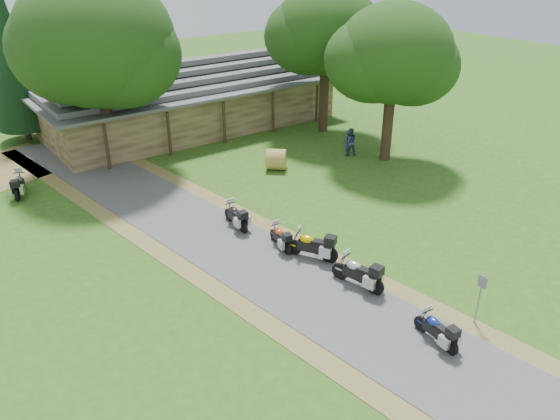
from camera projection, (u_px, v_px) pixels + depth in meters
ground at (363, 323)px, 19.60m from camera, size 120.00×120.00×0.00m
driveway at (285, 278)px, 22.22m from camera, size 51.95×51.95×0.00m
lodge at (191, 93)px, 39.00m from camera, size 21.40×9.40×4.90m
motorcycle_row_a at (437, 328)px, 18.41m from camera, size 0.72×1.77×1.18m
motorcycle_row_b at (358, 271)px, 21.34m from camera, size 1.14×2.18×1.42m
motorcycle_row_c at (312, 244)px, 23.23m from camera, size 1.65×2.15×1.43m
motorcycle_row_d at (280, 236)px, 24.13m from camera, size 0.82×1.73×1.14m
motorcycle_row_e at (236, 215)px, 25.87m from camera, size 0.73×1.88×1.26m
motorcycle_carport_b at (18, 184)px, 29.08m from camera, size 1.31×2.01×1.31m
person_a at (347, 141)px, 34.37m from camera, size 0.67×0.62×1.92m
person_b at (350, 139)px, 34.29m from camera, size 0.73×0.66×2.10m
hay_bale at (276, 159)px, 32.38m from camera, size 1.68×1.69×1.24m
sign_post at (479, 300)px, 19.15m from camera, size 0.36×0.06×2.02m
oak_lodge_left at (99, 65)px, 30.86m from camera, size 8.83×8.83×11.89m
oak_lodge_right at (326, 50)px, 36.63m from camera, size 7.02×7.02×11.30m
oak_driveway at (392, 75)px, 31.83m from camera, size 6.79×6.79×10.48m
cedar_near at (12, 61)px, 35.05m from camera, size 3.41×3.41×10.60m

